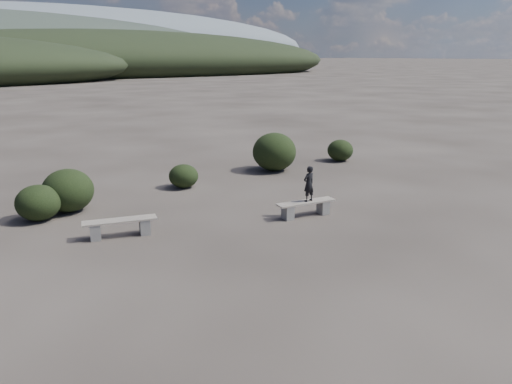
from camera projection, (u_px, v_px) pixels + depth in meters
ground at (333, 286)px, 10.12m from camera, size 1200.00×1200.00×0.00m
bench_left at (120, 226)px, 12.79m from camera, size 1.89×0.86×0.46m
bench_right at (306, 207)px, 14.42m from camera, size 1.83×0.64×0.45m
seated_person at (309, 184)px, 14.27m from camera, size 0.40×0.28×1.03m
shrub_a at (38, 203)px, 14.04m from camera, size 1.24×1.24×1.01m
shrub_b at (68, 190)px, 14.79m from camera, size 1.50×1.50×1.29m
shrub_c at (184, 176)px, 17.52m from camera, size 1.04×1.04×0.83m
shrub_d at (274, 152)px, 20.03m from camera, size 1.75×1.75×1.54m
shrub_e at (340, 150)px, 21.96m from camera, size 1.13×1.13×0.94m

